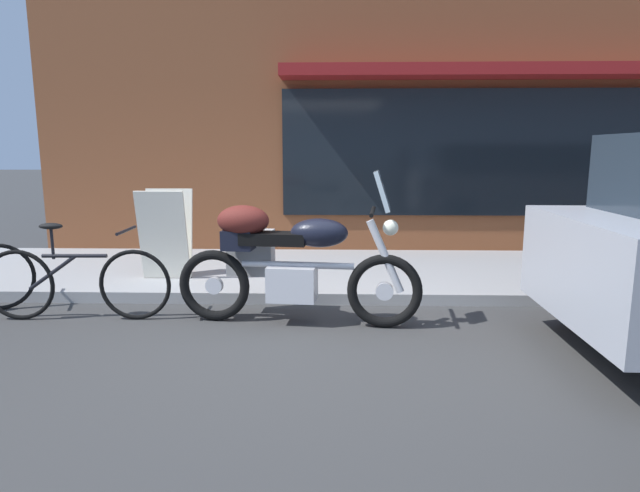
# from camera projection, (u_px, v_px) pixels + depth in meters

# --- Properties ---
(ground_plane) EXTENTS (80.00, 80.00, 0.00)m
(ground_plane) POSITION_uv_depth(u_px,v_px,m) (290.00, 343.00, 4.48)
(ground_plane) COLOR #373737
(touring_motorcycle) EXTENTS (2.26, 0.80, 1.42)m
(touring_motorcycle) POSITION_uv_depth(u_px,v_px,m) (285.00, 258.00, 4.91)
(touring_motorcycle) COLOR black
(touring_motorcycle) RESTS_ON ground_plane
(parked_bicycle) EXTENTS (1.77, 0.48, 0.93)m
(parked_bicycle) POSITION_uv_depth(u_px,v_px,m) (76.00, 282.00, 5.03)
(parked_bicycle) COLOR black
(parked_bicycle) RESTS_ON ground_plane
(sandwich_board_sign) EXTENTS (0.55, 0.43, 1.02)m
(sandwich_board_sign) POSITION_uv_depth(u_px,v_px,m) (166.00, 234.00, 6.16)
(sandwich_board_sign) COLOR silver
(sandwich_board_sign) RESTS_ON sidewalk_curb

